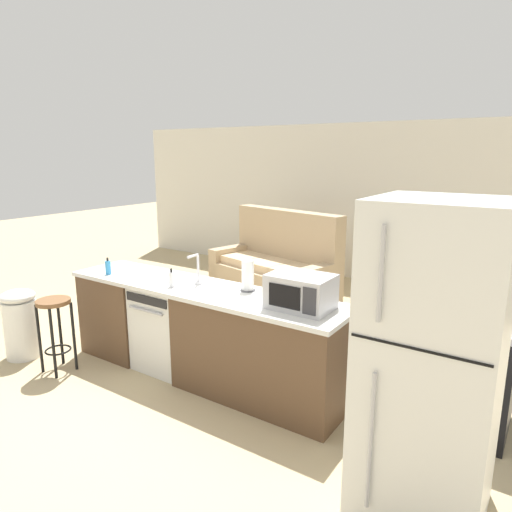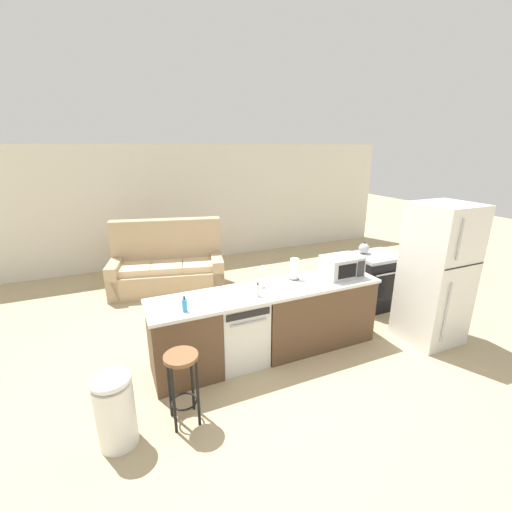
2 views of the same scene
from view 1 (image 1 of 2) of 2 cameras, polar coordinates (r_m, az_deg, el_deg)
name	(u,v)px [view 1 (image 1 of 2)]	position (r m, az deg, el deg)	size (l,w,h in m)	color
ground_plane	(190,372)	(4.71, -8.22, -14.10)	(24.00, 24.00, 0.00)	tan
wall_back	(374,204)	(7.77, 14.51, 6.33)	(10.00, 0.06, 2.60)	silver
kitchen_counter	(208,337)	(4.39, -6.03, -10.08)	(2.94, 0.66, 0.90)	brown
dishwasher	(170,326)	(4.70, -10.69, -8.65)	(0.58, 0.61, 0.84)	silver
stove_range	(459,370)	(4.03, 24.09, -12.84)	(0.76, 0.68, 0.90)	black
refrigerator	(430,365)	(2.84, 20.97, -12.55)	(0.72, 0.73, 1.89)	silver
microwave	(301,292)	(3.66, 5.62, -4.45)	(0.50, 0.37, 0.28)	#B7B7BC
sink_faucet	(197,271)	(4.32, -7.36, -1.91)	(0.07, 0.18, 0.30)	silver
paper_towel_roll	(248,276)	(4.11, -1.04, -2.49)	(0.14, 0.14, 0.28)	#4C4C51
soap_bottle	(172,279)	(4.31, -10.51, -2.88)	(0.06, 0.06, 0.18)	silver
dish_soap_bottle	(108,267)	(4.91, -18.01, -1.36)	(0.06, 0.06, 0.18)	#338CCC
kettle	(447,297)	(3.99, 22.77, -4.76)	(0.21, 0.17, 0.19)	#B2B2B7
bar_stool	(55,320)	(4.88, -23.83, -7.31)	(0.32, 0.32, 0.74)	brown
trash_bin	(21,323)	(5.42, -27.34, -7.44)	(0.35, 0.35, 0.74)	white
couch	(277,268)	(6.97, 2.70, -1.55)	(2.15, 1.34, 1.27)	tan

